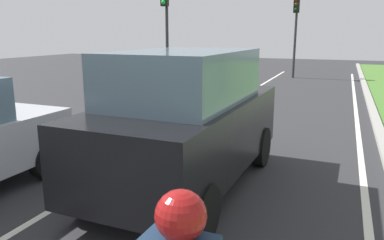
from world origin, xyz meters
name	(u,v)px	position (x,y,z in m)	size (l,w,h in m)	color
ground_plane	(225,122)	(0.00, 14.00, 0.00)	(60.00, 60.00, 0.00)	#2D2D30
lane_line_center	(203,120)	(-0.70, 14.00, 0.00)	(0.12, 32.00, 0.01)	silver
lane_line_right_edge	(358,133)	(3.60, 14.00, 0.00)	(0.12, 32.00, 0.01)	silver
curb_right	(380,133)	(4.10, 14.00, 0.06)	(0.24, 48.00, 0.12)	#9E9B93
car_suv_ahead	(187,120)	(0.82, 9.09, 1.17)	(2.07, 4.55, 2.28)	black
traffic_light_overhead_left	(166,16)	(-4.66, 19.72, 3.32)	(0.32, 0.50, 4.99)	#2D2D2D
traffic_light_far_median	(296,21)	(0.34, 26.34, 3.25)	(0.32, 0.50, 4.76)	#2D2D2D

